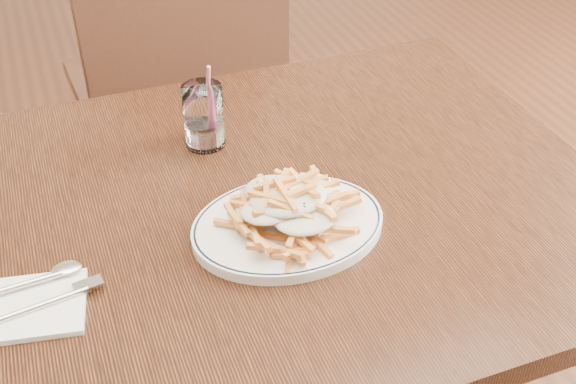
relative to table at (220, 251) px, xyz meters
name	(u,v)px	position (x,y,z in m)	size (l,w,h in m)	color
table	(220,251)	(0.00, 0.00, 0.00)	(1.20, 0.80, 0.75)	black
chair_far	(179,72)	(0.11, 0.76, -0.09)	(0.50, 0.50, 1.02)	#321A10
fries_plate	(288,226)	(0.08, -0.08, 0.09)	(0.30, 0.27, 0.02)	white
loaded_fries	(288,203)	(0.08, -0.08, 0.13)	(0.21, 0.17, 0.06)	#DA8E42
napkin	(16,309)	(-0.29, -0.10, 0.08)	(0.17, 0.11, 0.01)	white
cutlery	(14,301)	(-0.29, -0.10, 0.09)	(0.21, 0.09, 0.01)	silver
water_glass	(204,120)	(0.03, 0.18, 0.13)	(0.07, 0.07, 0.15)	white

